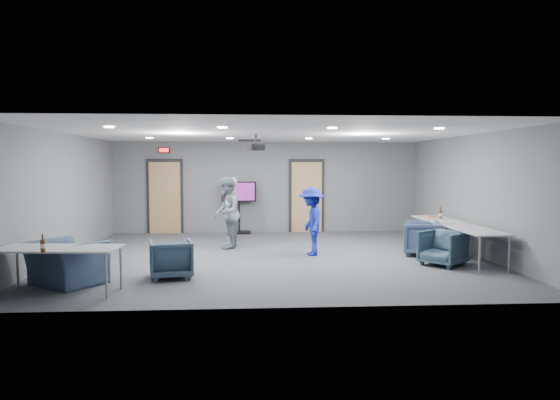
{
  "coord_description": "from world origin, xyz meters",
  "views": [
    {
      "loc": [
        -0.52,
        -10.89,
        2.01
      ],
      "look_at": [
        0.2,
        0.66,
        1.2
      ],
      "focal_mm": 32.0,
      "sensor_mm": 36.0,
      "label": 1
    }
  ],
  "objects": [
    {
      "name": "wall_front",
      "position": [
        0.0,
        -4.0,
        1.35
      ],
      "size": [
        9.0,
        0.02,
        2.7
      ],
      "primitive_type": "cube",
      "color": "slate",
      "rests_on": "floor"
    },
    {
      "name": "wall_right",
      "position": [
        4.5,
        0.0,
        1.35
      ],
      "size": [
        0.02,
        8.0,
        2.7
      ],
      "primitive_type": "cube",
      "color": "slate",
      "rests_on": "floor"
    },
    {
      "name": "bottle_right",
      "position": [
        4.06,
        0.73,
        0.83
      ],
      "size": [
        0.07,
        0.07,
        0.28
      ],
      "color": "#572C0F",
      "rests_on": "table_right_a"
    },
    {
      "name": "hvac_diffuser",
      "position": [
        -0.5,
        2.8,
        2.69
      ],
      "size": [
        0.6,
        0.6,
        0.03
      ],
      "primitive_type": "cube",
      "color": "black",
      "rests_on": "ceiling"
    },
    {
      "name": "chair_front_b",
      "position": [
        -3.61,
        -2.4,
        0.37
      ],
      "size": [
        1.5,
        1.47,
        0.74
      ],
      "primitive_type": "imported",
      "rotation": [
        0.0,
        0.0,
        2.51
      ],
      "color": "#3D4D69",
      "rests_on": "floor"
    },
    {
      "name": "bottle_front",
      "position": [
        -3.55,
        -3.43,
        0.83
      ],
      "size": [
        0.07,
        0.07,
        0.27
      ],
      "color": "#572C0F",
      "rests_on": "table_front_left"
    },
    {
      "name": "table_right_b",
      "position": [
        4.0,
        -1.25,
        0.68
      ],
      "size": [
        0.72,
        1.74,
        0.73
      ],
      "rotation": [
        0.0,
        0.0,
        1.57
      ],
      "color": "#B5B8BA",
      "rests_on": "floor"
    },
    {
      "name": "snack_box",
      "position": [
        3.93,
        1.06,
        0.75
      ],
      "size": [
        0.21,
        0.15,
        0.04
      ],
      "primitive_type": "cube",
      "rotation": [
        0.0,
        0.0,
        0.08
      ],
      "color": "#D55C35",
      "rests_on": "table_right_a"
    },
    {
      "name": "table_right_a",
      "position": [
        4.0,
        0.65,
        0.69
      ],
      "size": [
        0.76,
        1.83,
        0.73
      ],
      "rotation": [
        0.0,
        0.0,
        1.57
      ],
      "color": "#B5B8BA",
      "rests_on": "floor"
    },
    {
      "name": "wall_back",
      "position": [
        0.0,
        4.0,
        1.35
      ],
      "size": [
        9.0,
        0.02,
        2.7
      ],
      "primitive_type": "cube",
      "color": "slate",
      "rests_on": "floor"
    },
    {
      "name": "downlights",
      "position": [
        0.0,
        0.0,
        2.68
      ],
      "size": [
        6.18,
        3.78,
        0.02
      ],
      "color": "white",
      "rests_on": "ceiling"
    },
    {
      "name": "floor",
      "position": [
        0.0,
        0.0,
        0.0
      ],
      "size": [
        9.0,
        9.0,
        0.0
      ],
      "primitive_type": "plane",
      "color": "#383B40",
      "rests_on": "ground"
    },
    {
      "name": "wrapper",
      "position": [
        3.92,
        -0.81,
        0.76
      ],
      "size": [
        0.27,
        0.23,
        0.05
      ],
      "primitive_type": "cube",
      "rotation": [
        0.0,
        0.0,
        -0.4
      ],
      "color": "silver",
      "rests_on": "table_right_b"
    },
    {
      "name": "person_b",
      "position": [
        -1.07,
        1.12,
        0.86
      ],
      "size": [
        0.71,
        0.88,
        1.73
      ],
      "primitive_type": "imported",
      "rotation": [
        0.0,
        0.0,
        -1.64
      ],
      "color": "slate",
      "rests_on": "floor"
    },
    {
      "name": "person_d",
      "position": [
        0.86,
        0.09,
        0.76
      ],
      "size": [
        0.61,
        1.01,
        1.52
      ],
      "primitive_type": "imported",
      "rotation": [
        0.0,
        0.0,
        -1.53
      ],
      "color": "#18249F",
      "rests_on": "floor"
    },
    {
      "name": "projector",
      "position": [
        -0.37,
        0.13,
        2.41
      ],
      "size": [
        0.4,
        0.37,
        0.35
      ],
      "rotation": [
        0.0,
        0.0,
        0.35
      ],
      "color": "black",
      "rests_on": "ceiling"
    },
    {
      "name": "table_front_left",
      "position": [
        -3.48,
        -3.0,
        0.69
      ],
      "size": [
        1.93,
        0.95,
        0.73
      ],
      "rotation": [
        0.0,
        0.0,
        -0.09
      ],
      "color": "#B5B8BA",
      "rests_on": "floor"
    },
    {
      "name": "exit_sign",
      "position": [
        -3.0,
        3.93,
        2.45
      ],
      "size": [
        0.32,
        0.08,
        0.16
      ],
      "color": "black",
      "rests_on": "wall_back"
    },
    {
      "name": "ceiling",
      "position": [
        0.0,
        0.0,
        2.7
      ],
      "size": [
        9.0,
        9.0,
        0.0
      ],
      "primitive_type": "plane",
      "rotation": [
        3.14,
        0.0,
        0.0
      ],
      "color": "silver",
      "rests_on": "wall_back"
    },
    {
      "name": "wall_left",
      "position": [
        -4.5,
        0.0,
        1.35
      ],
      "size": [
        0.02,
        8.0,
        2.7
      ],
      "primitive_type": "cube",
      "color": "slate",
      "rests_on": "floor"
    },
    {
      "name": "chair_right_b",
      "position": [
        3.35,
        -0.06,
        0.38
      ],
      "size": [
        1.06,
        1.04,
        0.76
      ],
      "primitive_type": "imported",
      "rotation": [
        0.0,
        0.0,
        -1.92
      ],
      "color": "#3E4A6B",
      "rests_on": "floor"
    },
    {
      "name": "door_right",
      "position": [
        1.2,
        3.95,
        1.07
      ],
      "size": [
        1.06,
        0.17,
        2.24
      ],
      "color": "black",
      "rests_on": "wall_back"
    },
    {
      "name": "tv_stand",
      "position": [
        -0.82,
        3.75,
        0.87
      ],
      "size": [
        1.0,
        0.48,
        1.53
      ],
      "color": "black",
      "rests_on": "floor"
    },
    {
      "name": "chair_front_a",
      "position": [
        -1.92,
        -2.0,
        0.34
      ],
      "size": [
        0.87,
        0.89,
        0.68
      ],
      "primitive_type": "imported",
      "rotation": [
        0.0,
        0.0,
        3.35
      ],
      "color": "#364B5E",
      "rests_on": "floor"
    },
    {
      "name": "person_a",
      "position": [
        -1.01,
        2.36,
        0.85
      ],
      "size": [
        0.5,
        0.68,
        1.69
      ],
      "primitive_type": "imported",
      "rotation": [
        0.0,
        0.0,
        -1.41
      ],
      "color": "gray",
      "rests_on": "floor"
    },
    {
      "name": "door_left",
      "position": [
        -3.0,
        3.95,
        1.07
      ],
      "size": [
        1.06,
        0.17,
        2.24
      ],
      "color": "black",
      "rests_on": "wall_back"
    },
    {
      "name": "person_c",
      "position": [
        -0.98,
        1.31,
        0.8
      ],
      "size": [
        0.6,
        1.01,
        1.61
      ],
      "primitive_type": "imported",
      "rotation": [
        0.0,
        0.0,
        -1.8
      ],
      "color": "silver",
      "rests_on": "floor"
    },
    {
      "name": "chair_right_c",
      "position": [
        3.35,
        -1.22,
        0.35
      ],
      "size": [
        1.07,
        1.07,
        0.7
      ],
      "primitive_type": "imported",
      "rotation": [
        0.0,
        0.0,
        -0.89
      ],
      "color": "#354A5B",
      "rests_on": "floor"
    }
  ]
}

